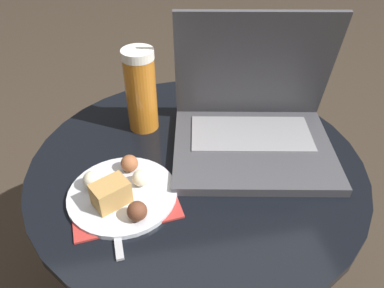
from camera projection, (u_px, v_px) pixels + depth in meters
The scene contains 6 objects.
table at pixel (196, 209), 0.84m from camera, with size 0.66×0.66×0.50m.
napkin at pixel (125, 202), 0.66m from camera, with size 0.20×0.15×0.00m.
laptop at pixel (253, 121), 0.77m from camera, with size 0.36×0.31×0.27m.
beer_glass at pixel (141, 90), 0.79m from camera, with size 0.07×0.07×0.18m.
snack_plate at pixel (121, 191), 0.66m from camera, with size 0.20×0.20×0.05m.
fork at pixel (113, 205), 0.65m from camera, with size 0.03×0.20×0.00m.
Camera 1 is at (-0.11, -0.56, 0.99)m, focal length 35.00 mm.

